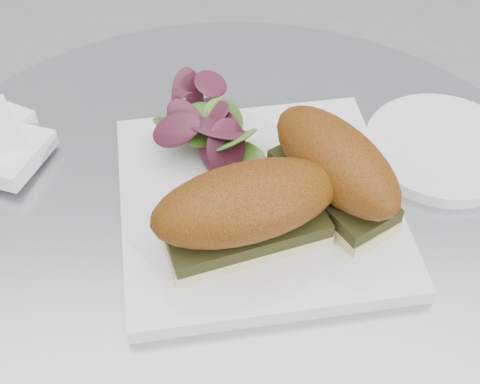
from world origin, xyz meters
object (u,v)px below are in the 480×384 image
object	(u,v)px
plate	(258,203)
sandwich_left	(246,209)
saucer	(442,147)
sandwich_right	(335,167)

from	to	relation	value
plate	sandwich_left	bearing A→B (deg)	-105.75
saucer	sandwich_right	bearing A→B (deg)	-149.90
plate	saucer	xyz separation A→B (m)	(0.19, 0.07, -0.00)
sandwich_right	saucer	distance (m)	0.15
saucer	plate	bearing A→B (deg)	-161.02
sandwich_right	sandwich_left	bearing A→B (deg)	-91.79
sandwich_left	saucer	world-z (taller)	sandwich_left
plate	sandwich_right	size ratio (longest dim) A/B	1.56
plate	sandwich_left	size ratio (longest dim) A/B	1.44
sandwich_right	saucer	world-z (taller)	sandwich_right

